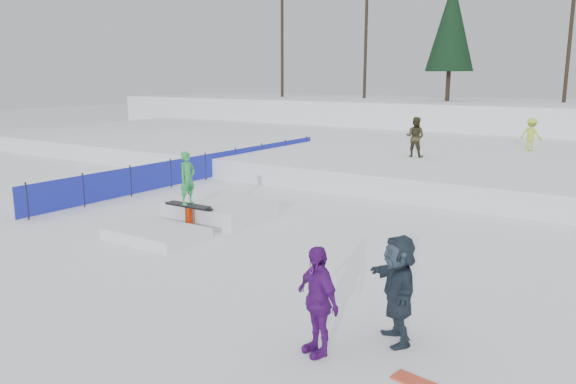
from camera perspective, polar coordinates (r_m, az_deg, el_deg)
The scene contains 9 objects.
ground at distance 13.64m, azimuth -6.44°, elevation -5.71°, with size 120.00×120.00×0.00m, color white.
snow_berm at distance 40.91m, azimuth 21.78°, elevation 6.84°, with size 60.00×14.00×2.40m, color white.
snow_midrise at distance 27.51m, azimuth 15.48°, elevation 3.60°, with size 50.00×18.00×0.80m, color white.
safety_fence at distance 22.55m, azimuth -8.39°, elevation 2.59°, with size 0.05×16.00×1.10m.
walker_olive at distance 23.70m, azimuth 12.79°, elevation 5.48°, with size 0.80×0.62×1.64m, color #302D19.
walker_ygreen at distance 27.19m, azimuth 23.47°, elevation 5.37°, with size 0.94×0.54×1.46m, color #AFD22E.
spectator_purple at distance 8.39m, azimuth 2.98°, elevation -10.94°, with size 0.98×0.41×1.67m, color #58157B.
spectator_dark at distance 8.89m, azimuth 11.11°, elevation -9.63°, with size 1.60×0.51×1.72m, color #23313D.
jib_rail_feature at distance 15.81m, azimuth -8.59°, elevation -2.20°, with size 2.60×4.40×2.11m.
Camera 1 is at (8.42, -9.93, 4.06)m, focal length 35.00 mm.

